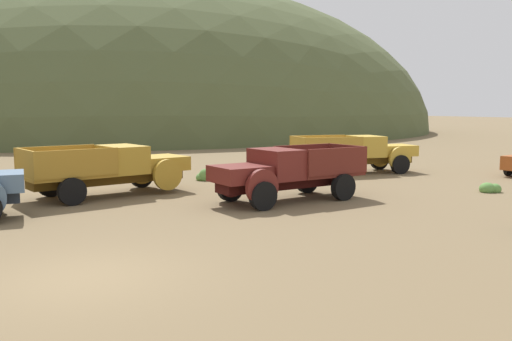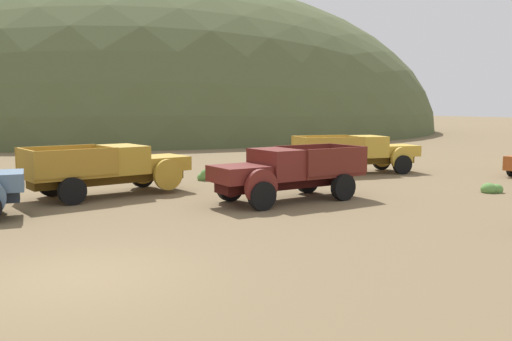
% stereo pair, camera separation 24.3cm
% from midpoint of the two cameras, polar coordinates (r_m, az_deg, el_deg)
% --- Properties ---
extents(ground_plane, '(300.00, 300.00, 0.00)m').
position_cam_midpoint_polar(ground_plane, '(11.49, -18.18, -10.68)').
color(ground_plane, brown).
extents(hill_center, '(76.50, 59.13, 37.85)m').
position_cam_midpoint_polar(hill_center, '(72.50, -10.21, 3.97)').
color(hill_center, '#4C5633').
rests_on(hill_center, ground).
extents(truck_mustard, '(6.41, 3.29, 1.91)m').
position_cam_midpoint_polar(truck_mustard, '(21.48, -14.66, 0.26)').
color(truck_mustard, '#593D12').
rests_on(truck_mustard, ground).
extents(truck_oxblood, '(5.88, 2.68, 1.91)m').
position_cam_midpoint_polar(truck_oxblood, '(19.24, 2.12, -0.32)').
color(truck_oxblood, black).
rests_on(truck_oxblood, ground).
extents(truck_faded_yellow, '(6.62, 3.29, 1.91)m').
position_cam_midpoint_polar(truck_faded_yellow, '(28.18, 10.89, 1.82)').
color(truck_faded_yellow, brown).
rests_on(truck_faded_yellow, ground).
extents(bush_front_left, '(0.72, 0.70, 0.70)m').
position_cam_midpoint_polar(bush_front_left, '(25.01, -5.73, -0.66)').
color(bush_front_left, '#5B8E42').
rests_on(bush_front_left, ground).
extents(bush_lone_scrub, '(0.86, 0.68, 0.50)m').
position_cam_midpoint_polar(bush_lone_scrub, '(23.35, 23.10, -1.79)').
color(bush_lone_scrub, '#5B8E42').
rests_on(bush_lone_scrub, ground).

